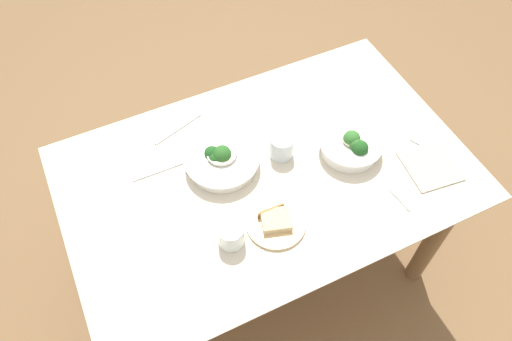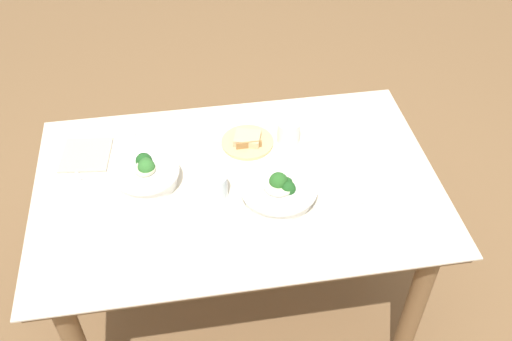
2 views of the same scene
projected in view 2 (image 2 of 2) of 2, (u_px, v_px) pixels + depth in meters
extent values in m
plane|color=brown|center=(241.00, 301.00, 2.43)|extent=(6.00, 6.00, 0.00)
cube|color=beige|center=(237.00, 183.00, 1.94)|extent=(1.36, 0.87, 0.01)
cube|color=brown|center=(237.00, 186.00, 1.95)|extent=(1.32, 0.85, 0.02)
cylinder|color=brown|center=(415.00, 305.00, 2.02)|extent=(0.07, 0.07, 0.68)
cylinder|color=brown|center=(90.00, 205.00, 2.37)|extent=(0.07, 0.07, 0.68)
cylinder|color=brown|center=(360.00, 175.00, 2.50)|extent=(0.07, 0.07, 0.68)
cylinder|color=white|center=(147.00, 178.00, 1.92)|extent=(0.20, 0.20, 0.05)
cylinder|color=white|center=(146.00, 172.00, 1.90)|extent=(0.22, 0.22, 0.01)
sphere|color=#33702D|center=(146.00, 164.00, 1.91)|extent=(0.05, 0.05, 0.05)
sphere|color=#1E511E|center=(144.00, 161.00, 1.92)|extent=(0.06, 0.06, 0.06)
sphere|color=#33702D|center=(146.00, 167.00, 1.89)|extent=(0.06, 0.06, 0.06)
cylinder|color=beige|center=(145.00, 169.00, 1.89)|extent=(0.07, 0.07, 0.01)
cylinder|color=white|center=(279.00, 192.00, 1.88)|extent=(0.23, 0.23, 0.04)
cylinder|color=white|center=(279.00, 187.00, 1.86)|extent=(0.26, 0.26, 0.01)
sphere|color=#286023|center=(279.00, 182.00, 1.85)|extent=(0.06, 0.06, 0.06)
sphere|color=#1E511E|center=(288.00, 189.00, 1.84)|extent=(0.05, 0.05, 0.05)
sphere|color=#3D7A33|center=(277.00, 183.00, 1.86)|extent=(0.06, 0.06, 0.06)
sphere|color=#286023|center=(278.00, 181.00, 1.85)|extent=(0.06, 0.06, 0.06)
sphere|color=#1E511E|center=(286.00, 184.00, 1.86)|extent=(0.05, 0.05, 0.05)
cylinder|color=beige|center=(279.00, 185.00, 1.84)|extent=(0.10, 0.10, 0.01)
cylinder|color=#D6B27A|center=(247.00, 142.00, 2.08)|extent=(0.19, 0.19, 0.01)
cube|color=#CCB284|center=(247.00, 138.00, 2.07)|extent=(0.11, 0.10, 0.03)
cube|color=#9E703D|center=(249.00, 145.00, 2.04)|extent=(0.09, 0.01, 0.03)
cylinder|color=silver|center=(215.00, 186.00, 1.87)|extent=(0.08, 0.08, 0.09)
cylinder|color=silver|center=(289.00, 132.00, 2.07)|extent=(0.08, 0.08, 0.08)
cube|color=#B7B7BC|center=(134.00, 136.00, 2.11)|extent=(0.01, 0.07, 0.00)
cube|color=#B7B7BC|center=(136.00, 144.00, 2.08)|extent=(0.02, 0.03, 0.00)
cube|color=#B7B7BC|center=(77.00, 174.00, 1.97)|extent=(0.04, 0.07, 0.00)
cube|color=#B7B7BC|center=(72.00, 166.00, 1.99)|extent=(0.02, 0.03, 0.00)
cube|color=#B7B7BC|center=(318.00, 244.00, 1.74)|extent=(0.20, 0.07, 0.00)
cube|color=#B7B7BC|center=(342.00, 205.00, 1.86)|extent=(0.19, 0.01, 0.00)
cube|color=#B1A997|center=(86.00, 155.00, 2.04)|extent=(0.19, 0.20, 0.01)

